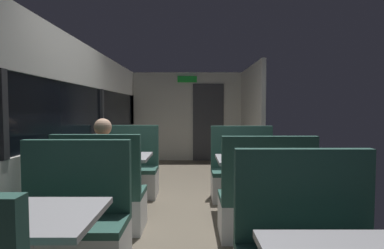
{
  "coord_description": "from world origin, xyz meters",
  "views": [
    {
      "loc": [
        0.13,
        -3.94,
        1.38
      ],
      "look_at": [
        0.13,
        2.57,
        1.03
      ],
      "focal_mm": 29.04,
      "sensor_mm": 36.0,
      "label": 1
    }
  ],
  "objects_px": {
    "bench_near_window_facing_entry": "(70,233)",
    "bench_mid_window_facing_entry": "(127,175)",
    "bench_rear_aisle_facing_entry": "(243,178)",
    "seated_passenger": "(103,182)",
    "dining_table_near_window": "(24,230)",
    "bench_rear_aisle_facing_end": "(265,207)",
    "dining_table_mid_window": "(116,163)",
    "bench_mid_window_facing_end": "(101,202)",
    "dining_table_rear_aisle": "(252,166)"
  },
  "relations": [
    {
      "from": "bench_mid_window_facing_entry",
      "to": "bench_rear_aisle_facing_entry",
      "type": "relative_size",
      "value": 1.0
    },
    {
      "from": "bench_rear_aisle_facing_end",
      "to": "seated_passenger",
      "type": "xyz_separation_m",
      "value": [
        -1.79,
        0.27,
        0.21
      ]
    },
    {
      "from": "dining_table_rear_aisle",
      "to": "bench_rear_aisle_facing_entry",
      "type": "bearing_deg",
      "value": 90.0
    },
    {
      "from": "dining_table_near_window",
      "to": "bench_mid_window_facing_end",
      "type": "bearing_deg",
      "value": 90.0
    },
    {
      "from": "dining_table_mid_window",
      "to": "bench_rear_aisle_facing_entry",
      "type": "xyz_separation_m",
      "value": [
        1.79,
        0.5,
        -0.31
      ]
    },
    {
      "from": "bench_near_window_facing_entry",
      "to": "bench_mid_window_facing_end",
      "type": "bearing_deg",
      "value": 90.0
    },
    {
      "from": "dining_table_near_window",
      "to": "bench_rear_aisle_facing_end",
      "type": "distance_m",
      "value": 2.28
    },
    {
      "from": "dining_table_near_window",
      "to": "bench_rear_aisle_facing_entry",
      "type": "height_order",
      "value": "bench_rear_aisle_facing_entry"
    },
    {
      "from": "bench_near_window_facing_entry",
      "to": "bench_mid_window_facing_entry",
      "type": "bearing_deg",
      "value": 90.0
    },
    {
      "from": "seated_passenger",
      "to": "bench_mid_window_facing_end",
      "type": "bearing_deg",
      "value": -90.0
    },
    {
      "from": "bench_mid_window_facing_end",
      "to": "bench_mid_window_facing_entry",
      "type": "distance_m",
      "value": 1.4
    },
    {
      "from": "dining_table_near_window",
      "to": "bench_rear_aisle_facing_entry",
      "type": "bearing_deg",
      "value": 57.21
    },
    {
      "from": "bench_near_window_facing_entry",
      "to": "bench_mid_window_facing_end",
      "type": "distance_m",
      "value": 0.88
    },
    {
      "from": "dining_table_mid_window",
      "to": "dining_table_rear_aisle",
      "type": "distance_m",
      "value": 1.8
    },
    {
      "from": "dining_table_near_window",
      "to": "bench_rear_aisle_facing_end",
      "type": "bearing_deg",
      "value": 37.64
    },
    {
      "from": "dining_table_rear_aisle",
      "to": "bench_rear_aisle_facing_end",
      "type": "height_order",
      "value": "bench_rear_aisle_facing_end"
    },
    {
      "from": "bench_rear_aisle_facing_entry",
      "to": "seated_passenger",
      "type": "distance_m",
      "value": 2.13
    },
    {
      "from": "bench_mid_window_facing_end",
      "to": "dining_table_rear_aisle",
      "type": "bearing_deg",
      "value": 15.59
    },
    {
      "from": "dining_table_near_window",
      "to": "bench_mid_window_facing_entry",
      "type": "xyz_separation_m",
      "value": [
        0.0,
        2.98,
        -0.31
      ]
    },
    {
      "from": "dining_table_near_window",
      "to": "dining_table_mid_window",
      "type": "distance_m",
      "value": 2.28
    },
    {
      "from": "dining_table_rear_aisle",
      "to": "seated_passenger",
      "type": "bearing_deg",
      "value": -166.58
    },
    {
      "from": "dining_table_mid_window",
      "to": "dining_table_rear_aisle",
      "type": "xyz_separation_m",
      "value": [
        1.79,
        -0.2,
        0.0
      ]
    },
    {
      "from": "bench_mid_window_facing_end",
      "to": "bench_near_window_facing_entry",
      "type": "bearing_deg",
      "value": -90.0
    },
    {
      "from": "seated_passenger",
      "to": "bench_rear_aisle_facing_entry",
      "type": "bearing_deg",
      "value": 32.18
    },
    {
      "from": "bench_near_window_facing_entry",
      "to": "bench_mid_window_facing_entry",
      "type": "relative_size",
      "value": 1.0
    },
    {
      "from": "dining_table_mid_window",
      "to": "bench_rear_aisle_facing_entry",
      "type": "relative_size",
      "value": 0.82
    },
    {
      "from": "bench_rear_aisle_facing_end",
      "to": "dining_table_rear_aisle",
      "type": "bearing_deg",
      "value": 90.0
    },
    {
      "from": "dining_table_mid_window",
      "to": "bench_rear_aisle_facing_entry",
      "type": "distance_m",
      "value": 1.88
    },
    {
      "from": "dining_table_rear_aisle",
      "to": "bench_rear_aisle_facing_entry",
      "type": "xyz_separation_m",
      "value": [
        0.0,
        0.7,
        -0.31
      ]
    },
    {
      "from": "bench_mid_window_facing_entry",
      "to": "bench_near_window_facing_entry",
      "type": "bearing_deg",
      "value": -90.0
    },
    {
      "from": "dining_table_near_window",
      "to": "bench_rear_aisle_facing_end",
      "type": "xyz_separation_m",
      "value": [
        1.79,
        1.38,
        -0.31
      ]
    },
    {
      "from": "bench_mid_window_facing_end",
      "to": "bench_rear_aisle_facing_entry",
      "type": "relative_size",
      "value": 1.0
    },
    {
      "from": "bench_mid_window_facing_entry",
      "to": "bench_rear_aisle_facing_end",
      "type": "xyz_separation_m",
      "value": [
        1.79,
        -1.6,
        0.0
      ]
    },
    {
      "from": "bench_mid_window_facing_entry",
      "to": "bench_rear_aisle_facing_end",
      "type": "relative_size",
      "value": 1.0
    },
    {
      "from": "bench_mid_window_facing_entry",
      "to": "dining_table_near_window",
      "type": "bearing_deg",
      "value": -90.0
    },
    {
      "from": "dining_table_near_window",
      "to": "bench_rear_aisle_facing_end",
      "type": "height_order",
      "value": "bench_rear_aisle_facing_end"
    },
    {
      "from": "bench_mid_window_facing_end",
      "to": "dining_table_rear_aisle",
      "type": "height_order",
      "value": "bench_mid_window_facing_end"
    },
    {
      "from": "dining_table_near_window",
      "to": "dining_table_rear_aisle",
      "type": "bearing_deg",
      "value": 49.28
    },
    {
      "from": "dining_table_mid_window",
      "to": "bench_rear_aisle_facing_entry",
      "type": "bearing_deg",
      "value": 15.59
    },
    {
      "from": "bench_rear_aisle_facing_entry",
      "to": "bench_near_window_facing_entry",
      "type": "bearing_deg",
      "value": -130.72
    },
    {
      "from": "dining_table_near_window",
      "to": "dining_table_mid_window",
      "type": "bearing_deg",
      "value": 90.0
    },
    {
      "from": "dining_table_rear_aisle",
      "to": "bench_rear_aisle_facing_end",
      "type": "relative_size",
      "value": 0.82
    },
    {
      "from": "bench_mid_window_facing_end",
      "to": "seated_passenger",
      "type": "relative_size",
      "value": 0.87
    },
    {
      "from": "bench_mid_window_facing_end",
      "to": "bench_rear_aisle_facing_entry",
      "type": "xyz_separation_m",
      "value": [
        1.79,
        1.2,
        0.0
      ]
    },
    {
      "from": "bench_near_window_facing_entry",
      "to": "dining_table_mid_window",
      "type": "distance_m",
      "value": 1.61
    },
    {
      "from": "bench_rear_aisle_facing_end",
      "to": "seated_passenger",
      "type": "bearing_deg",
      "value": 171.35
    },
    {
      "from": "dining_table_near_window",
      "to": "bench_rear_aisle_facing_end",
      "type": "relative_size",
      "value": 0.82
    },
    {
      "from": "bench_near_window_facing_entry",
      "to": "bench_mid_window_facing_entry",
      "type": "distance_m",
      "value": 2.28
    },
    {
      "from": "bench_near_window_facing_entry",
      "to": "bench_rear_aisle_facing_entry",
      "type": "distance_m",
      "value": 2.74
    },
    {
      "from": "dining_table_mid_window",
      "to": "bench_rear_aisle_facing_end",
      "type": "relative_size",
      "value": 0.82
    }
  ]
}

